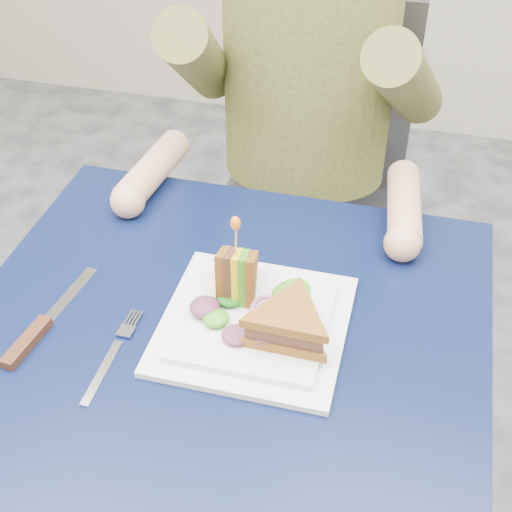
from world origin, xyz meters
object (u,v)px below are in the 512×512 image
(table, at_px, (218,378))
(diner, at_px, (309,39))
(knife, at_px, (35,333))
(fork, at_px, (111,357))
(chair, at_px, (310,174))
(sandwich_upright, at_px, (237,274))
(sandwich_flat, at_px, (289,324))
(plate, at_px, (254,323))

(table, bearing_deg, diner, 90.00)
(knife, bearing_deg, diner, 69.90)
(diner, height_order, fork, diner)
(chair, height_order, sandwich_upright, chair)
(sandwich_flat, bearing_deg, plate, 155.56)
(table, relative_size, diner, 1.01)
(table, bearing_deg, chair, 90.00)
(table, bearing_deg, sandwich_upright, 84.87)
(sandwich_upright, distance_m, fork, 0.21)
(sandwich_upright, xyz_separation_m, fork, (-0.14, -0.15, -0.05))
(table, distance_m, chair, 0.75)
(diner, distance_m, fork, 0.73)
(chair, height_order, fork, chair)
(sandwich_flat, bearing_deg, knife, -169.03)
(table, relative_size, knife, 3.38)
(diner, distance_m, sandwich_upright, 0.56)
(diner, relative_size, fork, 4.16)
(table, height_order, fork, fork)
(knife, bearing_deg, table, 12.25)
(table, height_order, chair, chair)
(plate, bearing_deg, table, -139.30)
(diner, xyz_separation_m, sandwich_upright, (0.01, -0.54, -0.13))
(diner, xyz_separation_m, sandwich_flat, (0.10, -0.61, -0.14))
(plate, xyz_separation_m, sandwich_upright, (-0.04, 0.05, 0.05))
(chair, xyz_separation_m, sandwich_upright, (0.01, -0.65, 0.24))
(chair, xyz_separation_m, sandwich_flat, (0.10, -0.72, 0.23))
(table, distance_m, diner, 0.68)
(plate, bearing_deg, fork, -148.66)
(sandwich_flat, distance_m, knife, 0.36)
(sandwich_upright, relative_size, fork, 0.68)
(table, distance_m, sandwich_upright, 0.16)
(chair, height_order, knife, chair)
(knife, bearing_deg, sandwich_flat, 10.97)
(diner, relative_size, sandwich_flat, 5.24)
(plate, distance_m, fork, 0.20)
(plate, xyz_separation_m, sandwich_flat, (0.05, -0.02, 0.04))
(table, height_order, diner, diner)
(plate, distance_m, sandwich_upright, 0.07)
(fork, xyz_separation_m, knife, (-0.12, 0.01, 0.00))
(sandwich_upright, bearing_deg, plate, -50.29)
(chair, relative_size, plate, 3.58)
(chair, bearing_deg, plate, -86.33)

